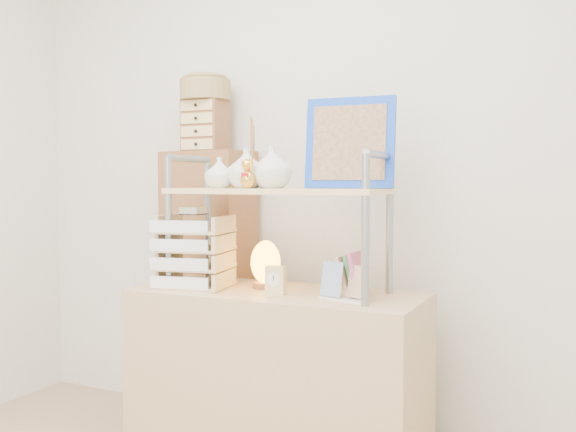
{
  "coord_description": "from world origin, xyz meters",
  "views": [
    {
      "loc": [
        1.17,
        -1.14,
        1.19
      ],
      "look_at": [
        0.05,
        1.2,
        1.06
      ],
      "focal_mm": 40.0,
      "sensor_mm": 36.0,
      "label": 1
    }
  ],
  "objects_px": {
    "cabinet": "(209,287)",
    "desk": "(277,381)",
    "letter_tray": "(194,255)"
  },
  "relations": [
    {
      "from": "cabinet",
      "to": "desk",
      "type": "bearing_deg",
      "value": -25.6
    },
    {
      "from": "cabinet",
      "to": "letter_tray",
      "type": "xyz_separation_m",
      "value": [
        0.2,
        -0.42,
        0.21
      ]
    },
    {
      "from": "desk",
      "to": "letter_tray",
      "type": "height_order",
      "value": "letter_tray"
    },
    {
      "from": "letter_tray",
      "to": "cabinet",
      "type": "bearing_deg",
      "value": 115.31
    },
    {
      "from": "desk",
      "to": "cabinet",
      "type": "relative_size",
      "value": 0.89
    },
    {
      "from": "desk",
      "to": "letter_tray",
      "type": "distance_m",
      "value": 0.63
    },
    {
      "from": "desk",
      "to": "cabinet",
      "type": "height_order",
      "value": "cabinet"
    },
    {
      "from": "cabinet",
      "to": "letter_tray",
      "type": "relative_size",
      "value": 3.94
    },
    {
      "from": "cabinet",
      "to": "letter_tray",
      "type": "bearing_deg",
      "value": -57.27
    },
    {
      "from": "cabinet",
      "to": "letter_tray",
      "type": "distance_m",
      "value": 0.51
    }
  ]
}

